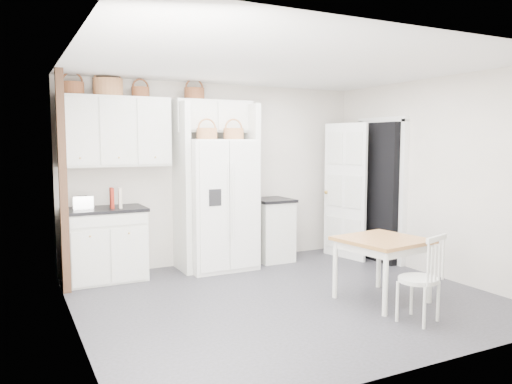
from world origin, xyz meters
TOP-DOWN VIEW (x-y plane):
  - floor at (0.00, 0.00)m, footprint 4.50×4.50m
  - ceiling at (0.00, 0.00)m, footprint 4.50×4.50m
  - wall_back at (0.00, 2.00)m, footprint 4.50×0.00m
  - wall_left at (-2.25, 0.00)m, footprint 0.00×4.00m
  - wall_right at (2.25, 0.00)m, footprint 0.00×4.00m
  - refrigerator at (-0.15, 1.62)m, footprint 0.93×0.75m
  - base_cab_left at (-1.69, 1.70)m, footprint 0.96×0.61m
  - base_cab_right at (0.73, 1.70)m, footprint 0.50×0.61m
  - dining_table at (0.91, -0.55)m, footprint 0.96×0.96m
  - windsor_chair at (0.78, -1.23)m, footprint 0.51×0.49m
  - counter_left at (-1.69, 1.70)m, footprint 1.00×0.65m
  - counter_right at (0.73, 1.70)m, footprint 0.54×0.65m
  - toaster at (-1.95, 1.69)m, footprint 0.25×0.15m
  - cookbook_red at (-1.60, 1.62)m, footprint 0.05×0.17m
  - cookbook_cream at (-1.50, 1.62)m, footprint 0.06×0.17m
  - basket_upper_a at (-2.00, 1.83)m, footprint 0.27×0.27m
  - basket_upper_b at (-1.57, 1.83)m, footprint 0.37×0.37m
  - basket_upper_c at (-1.16, 1.83)m, footprint 0.23×0.23m
  - basket_bridge_a at (-0.41, 1.83)m, footprint 0.28×0.28m
  - basket_fridge_a at (-0.35, 1.52)m, footprint 0.28×0.28m
  - basket_fridge_b at (0.04, 1.52)m, footprint 0.28×0.28m
  - upper_cabinet at (-1.50, 1.83)m, footprint 1.40×0.34m
  - bridge_cabinet at (-0.15, 1.83)m, footprint 1.12×0.34m
  - fridge_panel_left at (-0.66, 1.70)m, footprint 0.08×0.60m
  - fridge_panel_right at (0.36, 1.70)m, footprint 0.08×0.60m
  - trim_post at (-2.20, 1.35)m, footprint 0.09×0.09m
  - doorway_void at (2.16, 1.00)m, footprint 0.18×0.85m
  - door_slab at (1.80, 1.33)m, footprint 0.21×0.79m

SIDE VIEW (x-z plane):
  - floor at x=0.00m, z-range 0.00..0.00m
  - dining_table at x=0.91m, z-range 0.00..0.71m
  - windsor_chair at x=0.78m, z-range 0.00..0.85m
  - base_cab_right at x=0.73m, z-range 0.00..0.89m
  - base_cab_left at x=-1.69m, z-range 0.00..0.89m
  - refrigerator at x=-0.15m, z-range 0.00..1.80m
  - counter_right at x=0.73m, z-range 0.89..0.93m
  - counter_left at x=-1.69m, z-range 0.89..0.93m
  - toaster at x=-1.95m, z-range 0.93..1.10m
  - doorway_void at x=2.16m, z-range 0.00..2.05m
  - door_slab at x=1.80m, z-range 0.00..2.05m
  - cookbook_cream at x=-1.50m, z-range 0.93..1.19m
  - cookbook_red at x=-1.60m, z-range 0.93..1.19m
  - fridge_panel_left at x=-0.66m, z-range 0.00..2.30m
  - fridge_panel_right at x=0.36m, z-range 0.00..2.30m
  - wall_back at x=0.00m, z-range -0.95..3.55m
  - wall_left at x=-2.25m, z-range -0.70..3.30m
  - wall_right at x=2.25m, z-range -0.70..3.30m
  - trim_post at x=-2.20m, z-range 0.00..2.60m
  - basket_fridge_a at x=-0.35m, z-range 1.80..1.95m
  - basket_fridge_b at x=0.04m, z-range 1.80..1.96m
  - upper_cabinet at x=-1.50m, z-range 1.45..2.35m
  - bridge_cabinet at x=-0.15m, z-range 1.90..2.35m
  - basket_upper_c at x=-1.16m, z-range 2.35..2.48m
  - basket_upper_a at x=-2.00m, z-range 2.35..2.51m
  - basket_bridge_a at x=-0.41m, z-range 2.35..2.51m
  - basket_upper_b at x=-1.57m, z-range 2.35..2.57m
  - ceiling at x=0.00m, z-range 2.60..2.60m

